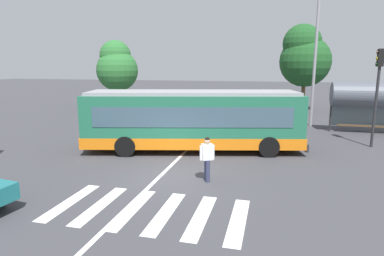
% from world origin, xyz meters
% --- Properties ---
extents(ground_plane, '(160.00, 160.00, 0.00)m').
position_xyz_m(ground_plane, '(0.00, 0.00, 0.00)').
color(ground_plane, '#3D3D42').
extents(city_transit_bus, '(11.25, 5.01, 3.06)m').
position_xyz_m(city_transit_bus, '(-0.18, 4.04, 1.59)').
color(city_transit_bus, black).
rests_on(city_transit_bus, ground_plane).
extents(pedestrian_crossing_street, '(0.52, 0.42, 1.72)m').
position_xyz_m(pedestrian_crossing_street, '(1.42, -0.26, 0.97)').
color(pedestrian_crossing_street, '#333856').
rests_on(pedestrian_crossing_street, ground_plane).
extents(parked_car_red, '(2.21, 4.64, 1.35)m').
position_xyz_m(parked_car_red, '(-3.22, 14.55, 0.77)').
color(parked_car_red, black).
rests_on(parked_car_red, ground_plane).
extents(parked_car_black, '(2.23, 4.65, 1.35)m').
position_xyz_m(parked_car_black, '(-0.55, 14.30, 0.77)').
color(parked_car_black, black).
rests_on(parked_car_black, ground_plane).
extents(parked_car_charcoal, '(1.98, 4.55, 1.35)m').
position_xyz_m(parked_car_charcoal, '(2.27, 14.61, 0.77)').
color(parked_car_charcoal, black).
rests_on(parked_car_charcoal, ground_plane).
extents(traffic_light_far_corner, '(0.33, 0.32, 5.16)m').
position_xyz_m(traffic_light_far_corner, '(8.96, 7.09, 3.43)').
color(traffic_light_far_corner, '#28282B').
rests_on(traffic_light_far_corner, ground_plane).
extents(bus_stop_shelter, '(4.65, 1.54, 3.25)m').
position_xyz_m(bus_stop_shelter, '(9.72, 11.13, 2.42)').
color(bus_stop_shelter, '#28282B').
rests_on(bus_stop_shelter, ground_plane).
extents(twin_arm_street_lamp, '(4.01, 0.32, 9.34)m').
position_xyz_m(twin_arm_street_lamp, '(6.45, 12.96, 5.68)').
color(twin_arm_street_lamp, '#939399').
rests_on(twin_arm_street_lamp, ground_plane).
extents(background_tree_left, '(3.98, 3.98, 6.73)m').
position_xyz_m(background_tree_left, '(-11.11, 17.50, 4.24)').
color(background_tree_left, brown).
rests_on(background_tree_left, ground_plane).
extents(background_tree_right, '(4.80, 4.80, 8.17)m').
position_xyz_m(background_tree_right, '(6.41, 21.49, 5.18)').
color(background_tree_right, brown).
rests_on(background_tree_right, ground_plane).
extents(crosswalk_painted_stripes, '(5.84, 2.94, 0.01)m').
position_xyz_m(crosswalk_painted_stripes, '(0.22, -3.18, 0.00)').
color(crosswalk_painted_stripes, silver).
rests_on(crosswalk_painted_stripes, ground_plane).
extents(lane_center_line, '(0.16, 24.00, 0.01)m').
position_xyz_m(lane_center_line, '(-0.49, 2.00, 0.00)').
color(lane_center_line, silver).
rests_on(lane_center_line, ground_plane).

